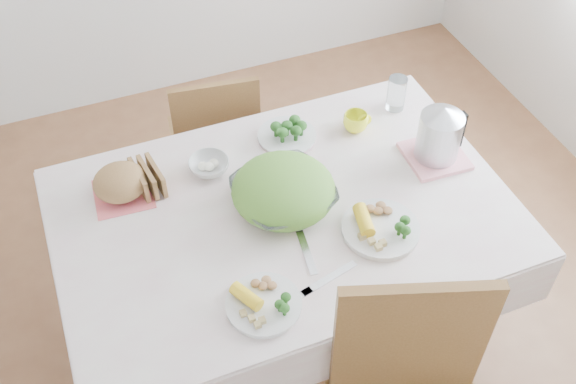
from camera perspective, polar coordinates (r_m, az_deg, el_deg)
name	(u,v)px	position (r m, az deg, el deg)	size (l,w,h in m)	color
floor	(285,333)	(2.85, -0.23, -11.86)	(3.60, 3.60, 0.00)	brown
dining_table	(285,279)	(2.53, -0.26, -7.39)	(1.40, 0.90, 0.75)	brown
tablecloth	(285,211)	(2.24, -0.29, -1.61)	(1.50, 1.00, 0.01)	white
chair_far	(213,129)	(3.00, -6.33, 5.36)	(0.38, 0.38, 0.83)	brown
salad_bowl	(283,195)	(2.22, -0.38, -0.27)	(0.32, 0.32, 0.08)	white
dinner_plate_left	(264,304)	(1.99, -2.08, -9.48)	(0.23, 0.23, 0.02)	white
dinner_plate_right	(380,229)	(2.18, 7.83, -3.13)	(0.25, 0.25, 0.02)	white
broccoli_plate	(287,136)	(2.48, -0.10, 4.73)	(0.22, 0.22, 0.02)	beige
napkin	(123,194)	(2.35, -13.77, -0.16)	(0.19, 0.19, 0.00)	#EC6064
bread_loaf	(120,182)	(2.31, -14.01, 0.80)	(0.18, 0.17, 0.11)	brown
fruit_bowl	(209,166)	(2.36, -6.70, 2.22)	(0.14, 0.14, 0.04)	white
yellow_mug	(355,122)	(2.51, 5.73, 5.91)	(0.09, 0.09, 0.07)	#FCFF28
glass_tumbler	(396,94)	(2.61, 9.16, 8.19)	(0.07, 0.07, 0.14)	white
pink_tray	(435,156)	(2.46, 12.31, 2.99)	(0.21, 0.21, 0.02)	pink
electric_kettle	(440,132)	(2.39, 12.73, 4.96)	(0.15, 0.15, 0.21)	#B2B5BA
fork_left	(305,249)	(2.12, 1.49, -4.85)	(0.02, 0.21, 0.00)	silver
fork_right	(374,233)	(2.18, 7.27, -3.49)	(0.02, 0.21, 0.00)	silver
knife	(329,278)	(2.06, 3.51, -7.29)	(0.02, 0.20, 0.00)	silver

